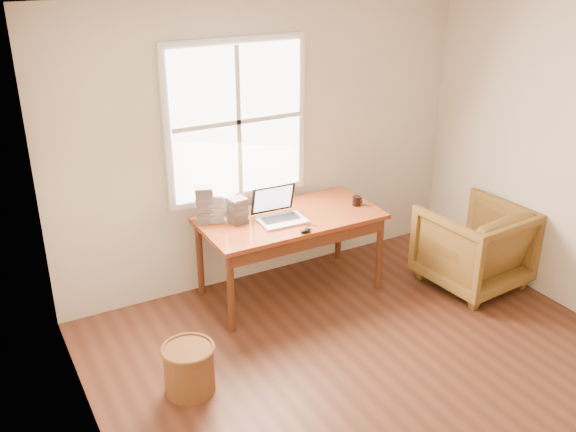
% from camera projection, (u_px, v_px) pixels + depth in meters
% --- Properties ---
extents(room_shell, '(4.04, 4.54, 2.64)m').
position_uv_depth(room_shell, '(412.00, 226.00, 4.09)').
color(room_shell, '#502B1B').
rests_on(room_shell, ground).
extents(desk, '(1.60, 0.80, 0.04)m').
position_uv_depth(desk, '(290.00, 218.00, 5.65)').
color(desk, brown).
rests_on(desk, room_shell).
extents(armchair, '(0.90, 0.92, 0.78)m').
position_uv_depth(armchair, '(473.00, 246.00, 5.92)').
color(armchair, brown).
rests_on(armchair, room_shell).
extents(wicker_stool, '(0.38, 0.38, 0.36)m').
position_uv_depth(wicker_stool, '(189.00, 370.00, 4.57)').
color(wicker_stool, brown).
rests_on(wicker_stool, room_shell).
extents(laptop, '(0.42, 0.44, 0.30)m').
position_uv_depth(laptop, '(282.00, 206.00, 5.47)').
color(laptop, silver).
rests_on(laptop, desk).
extents(mouse, '(0.11, 0.08, 0.03)m').
position_uv_depth(mouse, '(305.00, 231.00, 5.33)').
color(mouse, black).
rests_on(mouse, desk).
extents(coffee_mug, '(0.08, 0.08, 0.09)m').
position_uv_depth(coffee_mug, '(357.00, 201.00, 5.85)').
color(coffee_mug, black).
rests_on(coffee_mug, desk).
extents(cd_stack_a, '(0.16, 0.15, 0.25)m').
position_uv_depth(cd_stack_a, '(216.00, 208.00, 5.50)').
color(cd_stack_a, silver).
rests_on(cd_stack_a, desk).
extents(cd_stack_b, '(0.16, 0.14, 0.22)m').
position_uv_depth(cd_stack_b, '(238.00, 210.00, 5.48)').
color(cd_stack_b, '#242529').
rests_on(cd_stack_b, desk).
extents(cd_stack_c, '(0.18, 0.17, 0.32)m').
position_uv_depth(cd_stack_c, '(204.00, 204.00, 5.47)').
color(cd_stack_c, '#A7A5B2').
rests_on(cd_stack_c, desk).
extents(cd_stack_d, '(0.15, 0.13, 0.17)m').
position_uv_depth(cd_stack_d, '(228.00, 204.00, 5.68)').
color(cd_stack_d, silver).
rests_on(cd_stack_d, desk).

